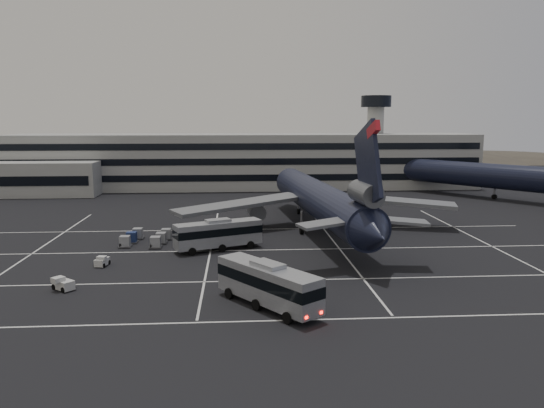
{
  "coord_description": "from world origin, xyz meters",
  "views": [
    {
      "loc": [
        -2.25,
        -67.4,
        18.08
      ],
      "look_at": [
        3.12,
        13.05,
        5.0
      ],
      "focal_mm": 35.0,
      "sensor_mm": 36.0,
      "label": 1
    }
  ],
  "objects_px": {
    "tug_a": "(102,261)",
    "uld_cluster": "(146,238)",
    "bus_near": "(268,283)",
    "bus_far": "(218,233)",
    "trijet_main": "(319,199)"
  },
  "relations": [
    {
      "from": "bus_near",
      "to": "bus_far",
      "type": "xyz_separation_m",
      "value": [
        -5.51,
        23.06,
        -0.07
      ]
    },
    {
      "from": "tug_a",
      "to": "trijet_main",
      "type": "bearing_deg",
      "value": 43.26
    },
    {
      "from": "bus_far",
      "to": "uld_cluster",
      "type": "relative_size",
      "value": 1.53
    },
    {
      "from": "bus_far",
      "to": "uld_cluster",
      "type": "height_order",
      "value": "bus_far"
    },
    {
      "from": "tug_a",
      "to": "bus_far",
      "type": "bearing_deg",
      "value": 39.26
    },
    {
      "from": "trijet_main",
      "to": "bus_far",
      "type": "distance_m",
      "value": 19.42
    },
    {
      "from": "tug_a",
      "to": "uld_cluster",
      "type": "height_order",
      "value": "uld_cluster"
    },
    {
      "from": "uld_cluster",
      "to": "trijet_main",
      "type": "bearing_deg",
      "value": 13.52
    },
    {
      "from": "bus_near",
      "to": "bus_far",
      "type": "distance_m",
      "value": 23.71
    },
    {
      "from": "bus_far",
      "to": "uld_cluster",
      "type": "xyz_separation_m",
      "value": [
        -10.66,
        4.57,
        -1.57
      ]
    },
    {
      "from": "bus_far",
      "to": "bus_near",
      "type": "bearing_deg",
      "value": 170.66
    },
    {
      "from": "bus_near",
      "to": "tug_a",
      "type": "distance_m",
      "value": 25.25
    },
    {
      "from": "bus_near",
      "to": "tug_a",
      "type": "height_order",
      "value": "bus_near"
    },
    {
      "from": "tug_a",
      "to": "uld_cluster",
      "type": "xyz_separation_m",
      "value": [
        3.49,
        11.89,
        0.2
      ]
    },
    {
      "from": "trijet_main",
      "to": "bus_near",
      "type": "relative_size",
      "value": 4.86
    }
  ]
}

